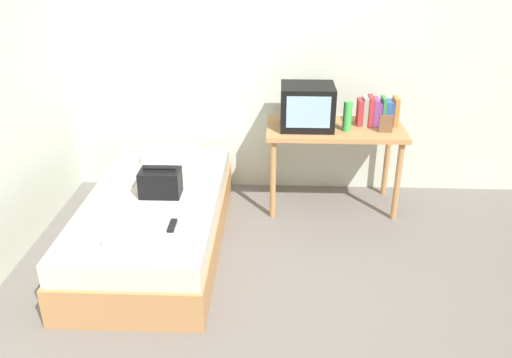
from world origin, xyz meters
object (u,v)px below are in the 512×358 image
object	(u,v)px
desk	(334,137)
remote_dark	(172,225)
bed	(156,220)
magazine	(119,214)
pillow	(170,153)
picture_frame	(386,124)
remote_silver	(132,182)
book_row	(377,112)
folded_towel	(129,235)
handbag	(161,183)
water_bottle	(347,116)
tv	(307,106)

from	to	relation	value
desk	remote_dark	distance (m)	1.71
bed	magazine	world-z (taller)	magazine
pillow	magazine	xyz separation A→B (m)	(-0.17, -1.02, -0.05)
picture_frame	remote_dark	world-z (taller)	picture_frame
pillow	remote_silver	size ratio (longest dim) A/B	3.10
bed	picture_frame	world-z (taller)	picture_frame
bed	magazine	size ratio (longest dim) A/B	6.90
book_row	folded_towel	bearing A→B (deg)	-140.68
picture_frame	folded_towel	distance (m)	2.25
folded_towel	handbag	bearing A→B (deg)	83.25
picture_frame	desk	bearing A→B (deg)	163.03
pillow	magazine	size ratio (longest dim) A/B	1.54
remote_silver	folded_towel	world-z (taller)	folded_towel
pillow	handbag	size ratio (longest dim) A/B	1.49
bed	remote_dark	xyz separation A→B (m)	(0.23, -0.48, 0.24)
bed	desk	xyz separation A→B (m)	(1.42, 0.74, 0.43)
handbag	remote_silver	bearing A→B (deg)	145.74
water_bottle	pillow	world-z (taller)	water_bottle
desk	bed	bearing A→B (deg)	-152.52
water_bottle	folded_towel	size ratio (longest dim) A/B	0.89
tv	book_row	bearing A→B (deg)	8.61
bed	book_row	xyz separation A→B (m)	(1.77, 0.81, 0.64)
remote_dark	pillow	bearing A→B (deg)	101.23
tv	book_row	world-z (taller)	tv
picture_frame	remote_silver	bearing A→B (deg)	-167.76
bed	folded_towel	xyz separation A→B (m)	(-0.01, -0.65, 0.26)
handbag	folded_towel	size ratio (longest dim) A/B	1.07
picture_frame	folded_towel	world-z (taller)	picture_frame
desk	remote_silver	world-z (taller)	desk
tv	book_row	distance (m)	0.61
tv	handbag	world-z (taller)	tv
water_bottle	remote_silver	bearing A→B (deg)	-164.63
handbag	folded_towel	distance (m)	0.65
tv	remote_dark	xyz separation A→B (m)	(-0.94, -1.20, -0.47)
water_bottle	desk	bearing A→B (deg)	132.41
bed	magazine	distance (m)	0.44
desk	book_row	distance (m)	0.42
bed	picture_frame	distance (m)	2.01
pillow	remote_silver	world-z (taller)	pillow
handbag	magazine	distance (m)	0.41
desk	remote_dark	world-z (taller)	desk
tv	handbag	distance (m)	1.38
water_bottle	magazine	distance (m)	1.98
remote_silver	book_row	bearing A→B (deg)	17.81
bed	water_bottle	size ratio (longest dim) A/B	8.01
magazine	folded_towel	world-z (taller)	folded_towel
water_bottle	handbag	distance (m)	1.61
desk	tv	bearing A→B (deg)	-176.55
desk	book_row	xyz separation A→B (m)	(0.36, 0.08, 0.21)
folded_towel	remote_silver	bearing A→B (deg)	103.08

